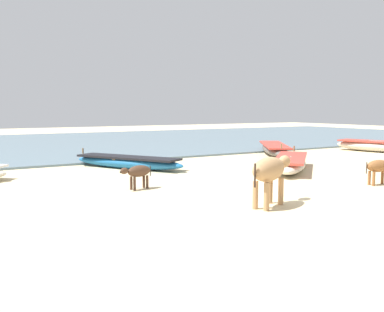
{
  "coord_description": "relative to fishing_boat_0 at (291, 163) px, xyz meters",
  "views": [
    {
      "loc": [
        -6.84,
        -8.31,
        2.09
      ],
      "look_at": [
        0.04,
        3.24,
        0.6
      ],
      "focal_mm": 39.98,
      "sensor_mm": 36.0,
      "label": 1
    }
  ],
  "objects": [
    {
      "name": "sea_water",
      "position": [
        -3.39,
        15.06,
        -0.22
      ],
      "size": [
        60.0,
        20.0,
        0.08
      ],
      "primitive_type": "cube",
      "color": "slate",
      "rests_on": "ground"
    },
    {
      "name": "ground",
      "position": [
        -3.39,
        -2.31,
        -0.26
      ],
      "size": [
        80.0,
        80.0,
        0.0
      ],
      "primitive_type": "plane",
      "color": "beige"
    },
    {
      "name": "calf_near_dark",
      "position": [
        -5.81,
        -0.47,
        0.19
      ],
      "size": [
        0.96,
        0.42,
        0.63
      ],
      "rotation": [
        0.0,
        0.0,
        3.35
      ],
      "color": "#4C3323",
      "rests_on": "ground"
    },
    {
      "name": "calf_far_brown",
      "position": [
        0.16,
        -3.27,
        0.24
      ],
      "size": [
        1.06,
        0.46,
        0.7
      ],
      "rotation": [
        0.0,
        0.0,
        6.08
      ],
      "color": "brown",
      "rests_on": "ground"
    },
    {
      "name": "fishing_boat_3",
      "position": [
        2.97,
        4.16,
        0.0
      ],
      "size": [
        3.51,
        4.52,
        0.68
      ],
      "rotation": [
        0.0,
        0.0,
        4.11
      ],
      "color": "#5B5651",
      "rests_on": "ground"
    },
    {
      "name": "fishing_boat_0",
      "position": [
        0.0,
        0.0,
        0.0
      ],
      "size": [
        3.72,
        3.54,
        0.68
      ],
      "rotation": [
        0.0,
        0.0,
        0.75
      ],
      "color": "beige",
      "rests_on": "ground"
    },
    {
      "name": "fishing_boat_4",
      "position": [
        -4.55,
        3.33,
        -0.03
      ],
      "size": [
        3.06,
        4.29,
        0.62
      ],
      "rotation": [
        0.0,
        0.0,
        2.11
      ],
      "color": "#1E669E",
      "rests_on": "ground"
    },
    {
      "name": "fishing_boat_1",
      "position": [
        8.08,
        2.58,
        0.03
      ],
      "size": [
        2.08,
        4.11,
        0.74
      ],
      "rotation": [
        0.0,
        0.0,
        4.97
      ],
      "color": "beige",
      "rests_on": "ground"
    },
    {
      "name": "cow_adult_tan",
      "position": [
        -4.17,
        -3.72,
        0.51
      ],
      "size": [
        1.59,
        0.94,
        1.07
      ],
      "rotation": [
        0.0,
        0.0,
        0.4
      ],
      "color": "tan",
      "rests_on": "ground"
    }
  ]
}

